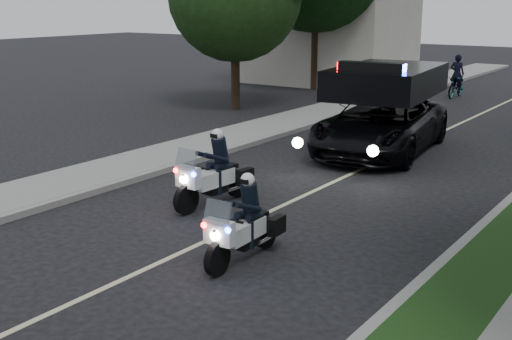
{
  "coord_description": "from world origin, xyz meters",
  "views": [
    {
      "loc": [
        7.44,
        -6.07,
        4.42
      ],
      "look_at": [
        -0.08,
        4.75,
        1.0
      ],
      "focal_mm": 46.34,
      "sensor_mm": 36.0,
      "label": 1
    }
  ],
  "objects": [
    {
      "name": "ground",
      "position": [
        0.0,
        0.0,
        0.0
      ],
      "size": [
        120.0,
        120.0,
        0.0
      ],
      "primitive_type": "plane",
      "color": "black",
      "rests_on": "ground"
    },
    {
      "name": "tree_left_far",
      "position": [
        -9.19,
        23.04,
        0.0
      ],
      "size": [
        8.16,
        8.16,
        12.93
      ],
      "primitive_type": null,
      "rotation": [
        0.0,
        0.0,
        0.05
      ],
      "color": "black",
      "rests_on": "ground"
    },
    {
      "name": "building_far",
      "position": [
        -10.0,
        26.0,
        3.5
      ],
      "size": [
        8.0,
        6.0,
        7.0
      ],
      "primitive_type": "cube",
      "color": "#A8A396",
      "rests_on": "ground"
    },
    {
      "name": "police_moto_right",
      "position": [
        1.13,
        2.64,
        0.0
      ],
      "size": [
        0.7,
        1.85,
        1.56
      ],
      "primitive_type": null,
      "rotation": [
        0.0,
        0.0,
        0.03
      ],
      "color": "silver",
      "rests_on": "ground"
    },
    {
      "name": "cyclist",
      "position": [
        -2.35,
        24.28,
        0.0
      ],
      "size": [
        0.64,
        0.43,
        1.77
      ],
      "primitive_type": "imported",
      "rotation": [
        0.0,
        0.0,
        3.14
      ],
      "color": "black",
      "rests_on": "ground"
    },
    {
      "name": "bicycle",
      "position": [
        -2.35,
        24.28,
        0.0
      ],
      "size": [
        0.66,
        1.86,
        0.97
      ],
      "primitive_type": "imported",
      "rotation": [
        0.0,
        0.0,
        0.01
      ],
      "color": "black",
      "rests_on": "ground"
    },
    {
      "name": "sidewalk_left",
      "position": [
        -5.2,
        10.0,
        0.08
      ],
      "size": [
        2.0,
        60.0,
        0.16
      ],
      "primitive_type": "cube",
      "color": "gray",
      "rests_on": "ground"
    },
    {
      "name": "police_suv",
      "position": [
        -0.46,
        11.76,
        0.0
      ],
      "size": [
        3.53,
        6.37,
        2.95
      ],
      "primitive_type": "imported",
      "rotation": [
        0.0,
        0.0,
        0.12
      ],
      "color": "black",
      "rests_on": "ground"
    },
    {
      "name": "curb_left",
      "position": [
        -4.1,
        10.0,
        0.07
      ],
      "size": [
        0.2,
        60.0,
        0.15
      ],
      "primitive_type": "cube",
      "color": "gray",
      "rests_on": "ground"
    },
    {
      "name": "police_moto_left",
      "position": [
        -1.28,
        4.86,
        0.0
      ],
      "size": [
        0.87,
        2.06,
        1.7
      ],
      "primitive_type": null,
      "rotation": [
        0.0,
        0.0,
        -0.08
      ],
      "color": "silver",
      "rests_on": "ground"
    },
    {
      "name": "tree_left_near",
      "position": [
        -8.7,
        15.7,
        0.0
      ],
      "size": [
        7.11,
        7.11,
        8.97
      ],
      "primitive_type": null,
      "rotation": [
        0.0,
        0.0,
        0.42
      ],
      "color": "#1A3A13",
      "rests_on": "ground"
    },
    {
      "name": "lane_marking",
      "position": [
        0.0,
        10.0,
        0.0
      ],
      "size": [
        0.12,
        50.0,
        0.01
      ],
      "primitive_type": "cube",
      "color": "#BFB78C",
      "rests_on": "ground"
    }
  ]
}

